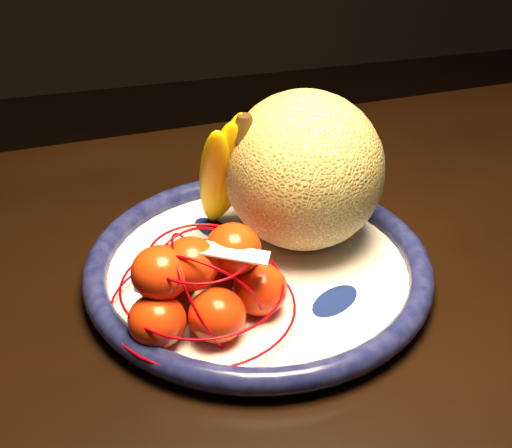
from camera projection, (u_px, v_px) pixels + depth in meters
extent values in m
cube|color=black|center=(347.00, 288.00, 0.91)|extent=(1.48, 0.94, 0.04)
cylinder|color=white|center=(258.00, 275.00, 0.89)|extent=(0.36, 0.36, 0.02)
torus|color=#070A34|center=(258.00, 266.00, 0.88)|extent=(0.39, 0.39, 0.03)
cylinder|color=white|center=(258.00, 278.00, 0.89)|extent=(0.17, 0.17, 0.01)
ellipsoid|color=navy|center=(335.00, 301.00, 0.84)|extent=(0.15, 0.13, 0.00)
ellipsoid|color=navy|center=(214.00, 229.00, 0.95)|extent=(0.11, 0.13, 0.00)
ellipsoid|color=navy|center=(158.00, 284.00, 0.86)|extent=(0.12, 0.07, 0.00)
sphere|color=olive|center=(304.00, 170.00, 0.89)|extent=(0.18, 0.18, 0.18)
ellipsoid|color=#DDB307|center=(215.00, 173.00, 0.89)|extent=(0.05, 0.11, 0.17)
ellipsoid|color=#DDB307|center=(222.00, 170.00, 0.90)|extent=(0.05, 0.10, 0.18)
ellipsoid|color=#DDB307|center=(226.00, 166.00, 0.90)|extent=(0.07, 0.10, 0.18)
ellipsoid|color=#DDB307|center=(233.00, 165.00, 0.90)|extent=(0.09, 0.10, 0.18)
ellipsoid|color=#DDB307|center=(240.00, 163.00, 0.91)|extent=(0.11, 0.09, 0.17)
cone|color=black|center=(226.00, 104.00, 0.86)|extent=(0.03, 0.03, 0.03)
ellipsoid|color=#FF3104|center=(157.00, 321.00, 0.77)|extent=(0.06, 0.06, 0.05)
ellipsoid|color=#FF3104|center=(217.00, 315.00, 0.78)|extent=(0.06, 0.06, 0.05)
ellipsoid|color=#FF3104|center=(259.00, 289.00, 0.81)|extent=(0.06, 0.06, 0.05)
ellipsoid|color=#FF3104|center=(170.00, 281.00, 0.82)|extent=(0.06, 0.06, 0.05)
ellipsoid|color=#FF3104|center=(227.00, 267.00, 0.84)|extent=(0.06, 0.06, 0.05)
ellipsoid|color=#FF3104|center=(190.00, 264.00, 0.78)|extent=(0.06, 0.06, 0.05)
ellipsoid|color=#FF3104|center=(233.00, 249.00, 0.80)|extent=(0.06, 0.06, 0.05)
ellipsoid|color=#FF3104|center=(160.00, 273.00, 0.77)|extent=(0.06, 0.06, 0.05)
torus|color=#AD0008|center=(203.00, 305.00, 0.81)|extent=(0.21, 0.21, 0.00)
torus|color=#AD0008|center=(202.00, 286.00, 0.80)|extent=(0.18, 0.18, 0.00)
torus|color=#AD0008|center=(200.00, 253.00, 0.78)|extent=(0.11, 0.11, 0.00)
torus|color=#AD0008|center=(202.00, 290.00, 0.80)|extent=(0.14, 0.11, 0.12)
torus|color=#AD0008|center=(202.00, 290.00, 0.80)|extent=(0.07, 0.14, 0.12)
torus|color=#AD0008|center=(202.00, 290.00, 0.80)|extent=(0.14, 0.12, 0.12)
cube|color=white|center=(233.00, 253.00, 0.77)|extent=(0.08, 0.05, 0.01)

